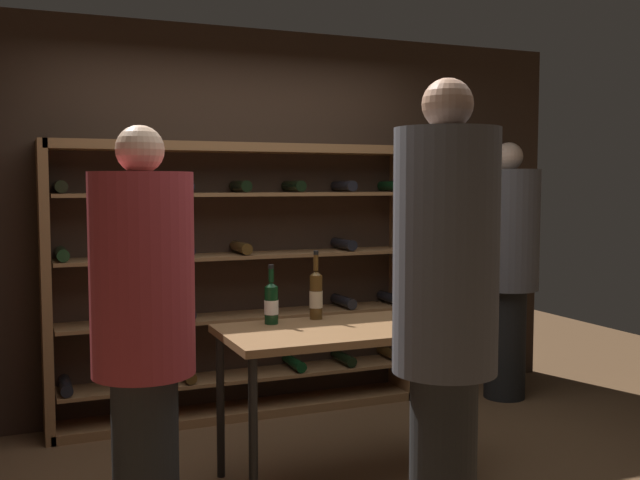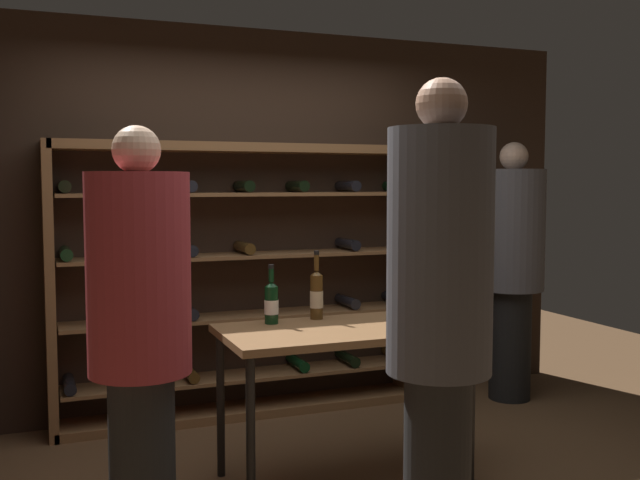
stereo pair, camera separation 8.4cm
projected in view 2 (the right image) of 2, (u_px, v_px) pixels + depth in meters
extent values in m
cube|color=#332319|center=(237.00, 221.00, 5.20)|extent=(5.17, 0.10, 2.66)
cube|color=brown|center=(50.00, 290.00, 4.58)|extent=(0.06, 0.32, 1.86)
cube|color=brown|center=(407.00, 273.00, 5.48)|extent=(0.06, 0.32, 1.86)
cube|color=brown|center=(243.00, 148.00, 4.96)|extent=(2.50, 0.32, 0.06)
cube|color=brown|center=(246.00, 410.00, 5.10)|extent=(2.50, 0.32, 0.06)
cube|color=brown|center=(245.00, 375.00, 5.08)|extent=(2.42, 0.32, 0.02)
cylinder|color=black|center=(69.00, 384.00, 4.66)|extent=(0.08, 0.30, 0.08)
cylinder|color=black|center=(131.00, 378.00, 4.80)|extent=(0.08, 0.30, 0.08)
cylinder|color=#4C3314|center=(190.00, 373.00, 4.94)|extent=(0.08, 0.30, 0.08)
cylinder|color=black|center=(298.00, 363.00, 5.22)|extent=(0.08, 0.30, 0.08)
cylinder|color=black|center=(347.00, 358.00, 5.35)|extent=(0.08, 0.30, 0.08)
cylinder|color=#4C3314|center=(394.00, 354.00, 5.49)|extent=(0.08, 0.30, 0.08)
cube|color=brown|center=(245.00, 316.00, 5.05)|extent=(2.42, 0.32, 0.02)
cylinder|color=black|center=(189.00, 311.00, 4.90)|extent=(0.08, 0.30, 0.08)
cylinder|color=black|center=(347.00, 301.00, 5.32)|extent=(0.08, 0.30, 0.08)
cylinder|color=black|center=(395.00, 298.00, 5.46)|extent=(0.08, 0.30, 0.08)
cube|color=brown|center=(244.00, 255.00, 5.02)|extent=(2.42, 0.32, 0.02)
cylinder|color=black|center=(66.00, 253.00, 4.59)|extent=(0.08, 0.30, 0.08)
cylinder|color=black|center=(129.00, 251.00, 4.73)|extent=(0.08, 0.30, 0.08)
cylinder|color=black|center=(188.00, 249.00, 4.87)|extent=(0.08, 0.30, 0.08)
cylinder|color=#4C3314|center=(244.00, 247.00, 5.01)|extent=(0.08, 0.30, 0.08)
cylinder|color=black|center=(348.00, 244.00, 5.29)|extent=(0.08, 0.30, 0.08)
cube|color=brown|center=(244.00, 194.00, 4.98)|extent=(2.42, 0.32, 0.02)
cylinder|color=black|center=(64.00, 186.00, 4.56)|extent=(0.08, 0.30, 0.08)
cylinder|color=#4C3314|center=(127.00, 186.00, 4.70)|extent=(0.08, 0.30, 0.08)
cylinder|color=black|center=(187.00, 186.00, 4.84)|extent=(0.08, 0.30, 0.08)
cylinder|color=black|center=(244.00, 186.00, 4.98)|extent=(0.08, 0.30, 0.08)
cylinder|color=black|center=(297.00, 186.00, 5.12)|extent=(0.08, 0.30, 0.08)
cylinder|color=black|center=(348.00, 186.00, 5.26)|extent=(0.08, 0.30, 0.08)
cylinder|color=black|center=(396.00, 186.00, 5.40)|extent=(0.08, 0.30, 0.08)
cube|color=brown|center=(344.00, 331.00, 3.91)|extent=(1.30, 0.69, 0.04)
cylinder|color=black|center=(251.00, 439.00, 3.45)|extent=(0.04, 0.04, 0.79)
cylinder|color=black|center=(471.00, 411.00, 3.89)|extent=(0.04, 0.04, 0.79)
cylinder|color=black|center=(221.00, 404.00, 4.00)|extent=(0.04, 0.04, 0.79)
cylinder|color=black|center=(417.00, 383.00, 4.44)|extent=(0.04, 0.04, 0.79)
cylinder|color=#4C4C51|center=(440.00, 252.00, 2.81)|extent=(0.40, 0.40, 0.94)
sphere|color=#AD7A5B|center=(442.00, 104.00, 2.77)|extent=(0.20, 0.20, 0.20)
cube|color=olive|center=(474.00, 220.00, 2.94)|extent=(0.02, 0.05, 0.53)
cylinder|color=black|center=(510.00, 344.00, 5.45)|extent=(0.30, 0.30, 0.81)
cylinder|color=#4C4C51|center=(512.00, 230.00, 5.38)|extent=(0.47, 0.47, 0.88)
sphere|color=beige|center=(514.00, 156.00, 5.34)|extent=(0.21, 0.21, 0.21)
cylinder|color=black|center=(142.00, 463.00, 3.17)|extent=(0.28, 0.28, 0.79)
cylinder|color=#9E2D33|center=(139.00, 273.00, 3.11)|extent=(0.43, 0.43, 0.85)
sphere|color=tan|center=(136.00, 150.00, 3.07)|extent=(0.20, 0.20, 0.20)
cylinder|color=black|center=(271.00, 305.00, 4.00)|extent=(0.07, 0.07, 0.20)
cone|color=black|center=(271.00, 284.00, 3.99)|extent=(0.07, 0.07, 0.03)
cylinder|color=black|center=(271.00, 275.00, 3.98)|extent=(0.03, 0.03, 0.07)
cylinder|color=black|center=(271.00, 267.00, 3.98)|extent=(0.03, 0.03, 0.02)
cylinder|color=silver|center=(271.00, 307.00, 4.00)|extent=(0.08, 0.08, 0.08)
cylinder|color=#4C3314|center=(317.00, 297.00, 4.13)|extent=(0.07, 0.07, 0.25)
cone|color=#4C3314|center=(317.00, 273.00, 4.12)|extent=(0.07, 0.07, 0.03)
cylinder|color=#4C3314|center=(317.00, 263.00, 4.12)|extent=(0.03, 0.03, 0.09)
cylinder|color=black|center=(317.00, 253.00, 4.11)|extent=(0.03, 0.03, 0.02)
cylinder|color=#C6B28C|center=(317.00, 299.00, 4.13)|extent=(0.07, 0.07, 0.09)
cylinder|color=silver|center=(422.00, 314.00, 4.27)|extent=(0.07, 0.07, 0.00)
cylinder|color=silver|center=(422.00, 307.00, 4.27)|extent=(0.01, 0.01, 0.08)
cone|color=silver|center=(422.00, 294.00, 4.26)|extent=(0.08, 0.08, 0.07)
cylinder|color=#590A14|center=(422.00, 296.00, 4.27)|extent=(0.04, 0.04, 0.02)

